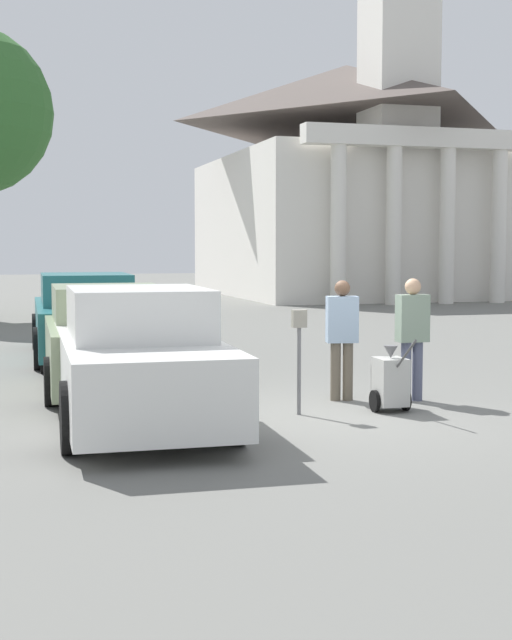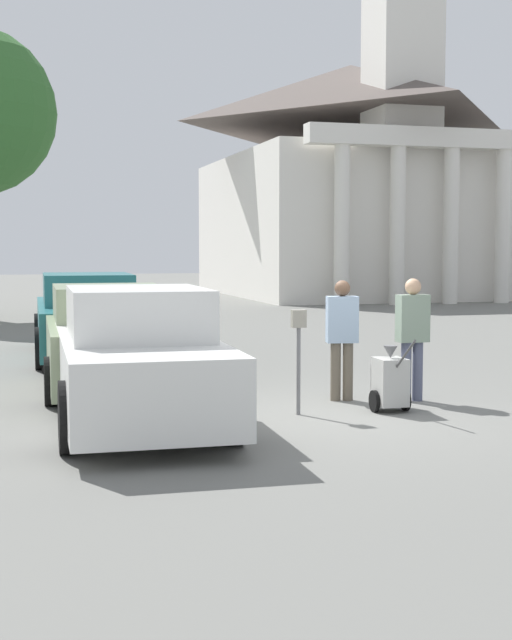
% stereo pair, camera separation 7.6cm
% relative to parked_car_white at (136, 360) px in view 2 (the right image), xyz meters
% --- Properties ---
extents(ground_plane, '(120.00, 120.00, 0.00)m').
position_rel_parked_car_white_xyz_m(ground_plane, '(2.30, -0.20, -0.75)').
color(ground_plane, slate).
extents(parked_car_white, '(2.00, 4.92, 1.61)m').
position_rel_parked_car_white_xyz_m(parked_car_white, '(0.00, 0.00, 0.00)').
color(parked_car_white, silver).
rests_on(parked_car_white, ground_plane).
extents(parked_car_sage, '(2.05, 5.14, 1.52)m').
position_rel_parked_car_white_xyz_m(parked_car_sage, '(0.00, 2.93, -0.04)').
color(parked_car_sage, gray).
rests_on(parked_car_sage, ground_plane).
extents(parked_car_teal, '(2.06, 5.15, 1.59)m').
position_rel_parked_car_white_xyz_m(parked_car_teal, '(-0.00, 6.53, -0.01)').
color(parked_car_teal, '#23666B').
rests_on(parked_car_teal, ground_plane).
extents(parking_meter, '(0.18, 0.09, 1.31)m').
position_rel_parked_car_white_xyz_m(parking_meter, '(2.01, -0.07, 0.17)').
color(parking_meter, slate).
rests_on(parking_meter, ground_plane).
extents(person_worker, '(0.45, 0.29, 1.64)m').
position_rel_parked_car_white_xyz_m(person_worker, '(2.91, 0.75, 0.18)').
color(person_worker, '#665B4C').
rests_on(person_worker, ground_plane).
extents(person_supervisor, '(0.42, 0.23, 1.67)m').
position_rel_parked_car_white_xyz_m(person_supervisor, '(3.81, 0.45, 0.20)').
color(person_supervisor, '#515670').
rests_on(person_supervisor, ground_plane).
extents(equipment_cart, '(0.48, 0.99, 1.00)m').
position_rel_parked_car_white_xyz_m(equipment_cart, '(3.20, -0.19, -0.36)').
color(equipment_cart, '#B2B2AD').
rests_on(equipment_cart, ground_plane).
extents(church, '(10.93, 14.66, 24.66)m').
position_rel_parked_car_white_xyz_m(church, '(13.27, 26.11, 4.92)').
color(church, silver).
rests_on(church, ground_plane).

